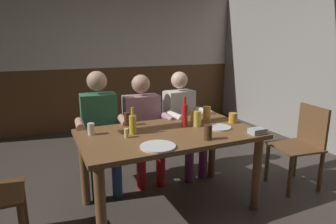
{
  "coord_description": "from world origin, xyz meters",
  "views": [
    {
      "loc": [
        -1.05,
        -2.38,
        1.54
      ],
      "look_at": [
        0.0,
        -0.08,
        0.92
      ],
      "focal_mm": 31.03,
      "sensor_mm": 36.0,
      "label": 1
    }
  ],
  "objects_px": {
    "plate_1": "(158,146)",
    "pint_glass_0": "(91,129)",
    "chair_empty_near_right": "(302,144)",
    "pint_glass_3": "(128,119)",
    "plate_0": "(218,127)",
    "dining_table": "(169,143)",
    "table_candle": "(126,133)",
    "person_0": "(100,126)",
    "pint_glass_1": "(197,119)",
    "pint_glass_5": "(208,132)",
    "pint_glass_2": "(207,114)",
    "person_2": "(183,119)",
    "bottle_0": "(185,115)",
    "pint_glass_4": "(233,118)",
    "condiment_caddy": "(257,131)",
    "person_1": "(143,123)",
    "bottle_1": "(133,124)",
    "pint_glass_6": "(193,116)"
  },
  "relations": [
    {
      "from": "person_2",
      "to": "table_candle",
      "type": "bearing_deg",
      "value": 31.15
    },
    {
      "from": "condiment_caddy",
      "to": "pint_glass_1",
      "type": "bearing_deg",
      "value": 130.63
    },
    {
      "from": "condiment_caddy",
      "to": "pint_glass_0",
      "type": "bearing_deg",
      "value": 156.25
    },
    {
      "from": "pint_glass_4",
      "to": "pint_glass_6",
      "type": "distance_m",
      "value": 0.4
    },
    {
      "from": "bottle_1",
      "to": "pint_glass_1",
      "type": "distance_m",
      "value": 0.63
    },
    {
      "from": "person_0",
      "to": "pint_glass_2",
      "type": "bearing_deg",
      "value": 156.58
    },
    {
      "from": "chair_empty_near_right",
      "to": "pint_glass_1",
      "type": "xyz_separation_m",
      "value": [
        -1.16,
        0.25,
        0.34
      ]
    },
    {
      "from": "pint_glass_0",
      "to": "bottle_0",
      "type": "bearing_deg",
      "value": -8.37
    },
    {
      "from": "plate_0",
      "to": "pint_glass_1",
      "type": "distance_m",
      "value": 0.22
    },
    {
      "from": "dining_table",
      "to": "person_2",
      "type": "distance_m",
      "value": 0.82
    },
    {
      "from": "plate_0",
      "to": "dining_table",
      "type": "bearing_deg",
      "value": 170.02
    },
    {
      "from": "table_candle",
      "to": "condiment_caddy",
      "type": "xyz_separation_m",
      "value": [
        1.08,
        -0.38,
        -0.02
      ]
    },
    {
      "from": "pint_glass_5",
      "to": "pint_glass_6",
      "type": "relative_size",
      "value": 1.13
    },
    {
      "from": "plate_0",
      "to": "pint_glass_2",
      "type": "xyz_separation_m",
      "value": [
        0.02,
        0.24,
        0.07
      ]
    },
    {
      "from": "pint_glass_4",
      "to": "bottle_1",
      "type": "bearing_deg",
      "value": 176.19
    },
    {
      "from": "bottle_0",
      "to": "pint_glass_2",
      "type": "relative_size",
      "value": 1.86
    },
    {
      "from": "plate_0",
      "to": "pint_glass_1",
      "type": "height_order",
      "value": "pint_glass_1"
    },
    {
      "from": "plate_1",
      "to": "pint_glass_0",
      "type": "distance_m",
      "value": 0.68
    },
    {
      "from": "pint_glass_4",
      "to": "pint_glass_5",
      "type": "bearing_deg",
      "value": -146.05
    },
    {
      "from": "table_candle",
      "to": "bottle_1",
      "type": "height_order",
      "value": "bottle_1"
    },
    {
      "from": "plate_0",
      "to": "pint_glass_3",
      "type": "relative_size",
      "value": 1.89
    },
    {
      "from": "person_2",
      "to": "person_0",
      "type": "bearing_deg",
      "value": -6.03
    },
    {
      "from": "pint_glass_1",
      "to": "pint_glass_6",
      "type": "bearing_deg",
      "value": 70.46
    },
    {
      "from": "person_2",
      "to": "plate_0",
      "type": "xyz_separation_m",
      "value": [
        -0.02,
        -0.75,
        0.1
      ]
    },
    {
      "from": "chair_empty_near_right",
      "to": "pint_glass_2",
      "type": "distance_m",
      "value": 1.1
    },
    {
      "from": "pint_glass_3",
      "to": "bottle_1",
      "type": "bearing_deg",
      "value": -97.52
    },
    {
      "from": "bottle_0",
      "to": "pint_glass_4",
      "type": "relative_size",
      "value": 2.92
    },
    {
      "from": "pint_glass_3",
      "to": "pint_glass_1",
      "type": "bearing_deg",
      "value": -27.74
    },
    {
      "from": "person_0",
      "to": "plate_1",
      "type": "xyz_separation_m",
      "value": [
        0.24,
        -0.99,
        0.07
      ]
    },
    {
      "from": "person_0",
      "to": "person_1",
      "type": "height_order",
      "value": "person_0"
    },
    {
      "from": "pint_glass_4",
      "to": "pint_glass_0",
      "type": "bearing_deg",
      "value": 171.66
    },
    {
      "from": "plate_0",
      "to": "plate_1",
      "type": "distance_m",
      "value": 0.75
    },
    {
      "from": "plate_0",
      "to": "table_candle",
      "type": "bearing_deg",
      "value": 174.13
    },
    {
      "from": "person_1",
      "to": "plate_1",
      "type": "xyz_separation_m",
      "value": [
        -0.24,
        -1.0,
        0.1
      ]
    },
    {
      "from": "condiment_caddy",
      "to": "pint_glass_2",
      "type": "relative_size",
      "value": 0.89
    },
    {
      "from": "pint_glass_3",
      "to": "pint_glass_5",
      "type": "distance_m",
      "value": 0.84
    },
    {
      "from": "bottle_0",
      "to": "person_0",
      "type": "bearing_deg",
      "value": 139.65
    },
    {
      "from": "bottle_1",
      "to": "dining_table",
      "type": "bearing_deg",
      "value": -14.89
    },
    {
      "from": "plate_1",
      "to": "pint_glass_0",
      "type": "xyz_separation_m",
      "value": [
        -0.41,
        0.54,
        0.04
      ]
    },
    {
      "from": "chair_empty_near_right",
      "to": "pint_glass_3",
      "type": "distance_m",
      "value": 1.87
    },
    {
      "from": "pint_glass_6",
      "to": "condiment_caddy",
      "type": "bearing_deg",
      "value": -63.51
    },
    {
      "from": "table_candle",
      "to": "pint_glass_0",
      "type": "distance_m",
      "value": 0.33
    },
    {
      "from": "table_candle",
      "to": "pint_glass_3",
      "type": "xyz_separation_m",
      "value": [
        0.12,
        0.36,
        0.02
      ]
    },
    {
      "from": "plate_1",
      "to": "pint_glass_2",
      "type": "distance_m",
      "value": 0.89
    },
    {
      "from": "plate_0",
      "to": "pint_glass_0",
      "type": "distance_m",
      "value": 1.17
    },
    {
      "from": "pint_glass_1",
      "to": "person_2",
      "type": "bearing_deg",
      "value": 74.36
    },
    {
      "from": "person_1",
      "to": "person_2",
      "type": "xyz_separation_m",
      "value": [
        0.49,
        -0.02,
        -0.01
      ]
    },
    {
      "from": "person_2",
      "to": "pint_glass_4",
      "type": "bearing_deg",
      "value": 103.71
    },
    {
      "from": "person_0",
      "to": "pint_glass_1",
      "type": "bearing_deg",
      "value": 146.52
    },
    {
      "from": "dining_table",
      "to": "table_candle",
      "type": "height_order",
      "value": "table_candle"
    }
  ]
}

